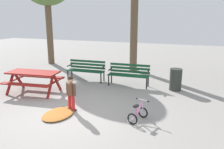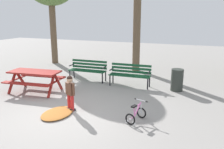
{
  "view_description": "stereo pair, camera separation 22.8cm",
  "coord_description": "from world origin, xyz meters",
  "px_view_note": "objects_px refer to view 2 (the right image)",
  "views": [
    {
      "loc": [
        3.32,
        -5.13,
        2.7
      ],
      "look_at": [
        0.82,
        1.74,
        0.85
      ],
      "focal_mm": 37.65,
      "sensor_mm": 36.0,
      "label": 1
    },
    {
      "loc": [
        3.53,
        -5.05,
        2.7
      ],
      "look_at": [
        0.82,
        1.74,
        0.85
      ],
      "focal_mm": 37.65,
      "sensor_mm": 36.0,
      "label": 2
    }
  ],
  "objects_px": {
    "child_standing": "(70,90)",
    "trash_bin": "(177,80)",
    "kids_bicycle": "(136,114)",
    "park_bench_left": "(130,73)",
    "picnic_table": "(35,76)",
    "park_bench_far_left": "(88,69)"
  },
  "relations": [
    {
      "from": "kids_bicycle",
      "to": "picnic_table",
      "type": "bearing_deg",
      "value": 165.75
    },
    {
      "from": "picnic_table",
      "to": "trash_bin",
      "type": "distance_m",
      "value": 5.16
    },
    {
      "from": "picnic_table",
      "to": "park_bench_far_left",
      "type": "bearing_deg",
      "value": 63.32
    },
    {
      "from": "trash_bin",
      "to": "picnic_table",
      "type": "bearing_deg",
      "value": -156.75
    },
    {
      "from": "kids_bicycle",
      "to": "trash_bin",
      "type": "bearing_deg",
      "value": 77.73
    },
    {
      "from": "park_bench_left",
      "to": "trash_bin",
      "type": "height_order",
      "value": "park_bench_left"
    },
    {
      "from": "picnic_table",
      "to": "park_bench_left",
      "type": "bearing_deg",
      "value": 33.87
    },
    {
      "from": "picnic_table",
      "to": "trash_bin",
      "type": "relative_size",
      "value": 2.41
    },
    {
      "from": "park_bench_left",
      "to": "trash_bin",
      "type": "relative_size",
      "value": 2.0
    },
    {
      "from": "picnic_table",
      "to": "kids_bicycle",
      "type": "relative_size",
      "value": 3.11
    },
    {
      "from": "park_bench_far_left",
      "to": "child_standing",
      "type": "xyz_separation_m",
      "value": [
        1.04,
        -3.12,
        0.1
      ]
    },
    {
      "from": "park_bench_far_left",
      "to": "child_standing",
      "type": "bearing_deg",
      "value": -71.53
    },
    {
      "from": "picnic_table",
      "to": "child_standing",
      "type": "bearing_deg",
      "value": -25.9
    },
    {
      "from": "child_standing",
      "to": "trash_bin",
      "type": "height_order",
      "value": "child_standing"
    },
    {
      "from": "park_bench_left",
      "to": "child_standing",
      "type": "relative_size",
      "value": 1.55
    },
    {
      "from": "park_bench_far_left",
      "to": "kids_bicycle",
      "type": "xyz_separation_m",
      "value": [
        3.01,
        -3.13,
        -0.31
      ]
    },
    {
      "from": "child_standing",
      "to": "trash_bin",
      "type": "distance_m",
      "value": 4.04
    },
    {
      "from": "child_standing",
      "to": "kids_bicycle",
      "type": "relative_size",
      "value": 1.67
    },
    {
      "from": "child_standing",
      "to": "kids_bicycle",
      "type": "bearing_deg",
      "value": -0.43
    },
    {
      "from": "child_standing",
      "to": "kids_bicycle",
      "type": "distance_m",
      "value": 2.01
    },
    {
      "from": "picnic_table",
      "to": "park_bench_far_left",
      "type": "distance_m",
      "value": 2.35
    },
    {
      "from": "child_standing",
      "to": "trash_bin",
      "type": "bearing_deg",
      "value": 49.17
    }
  ]
}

